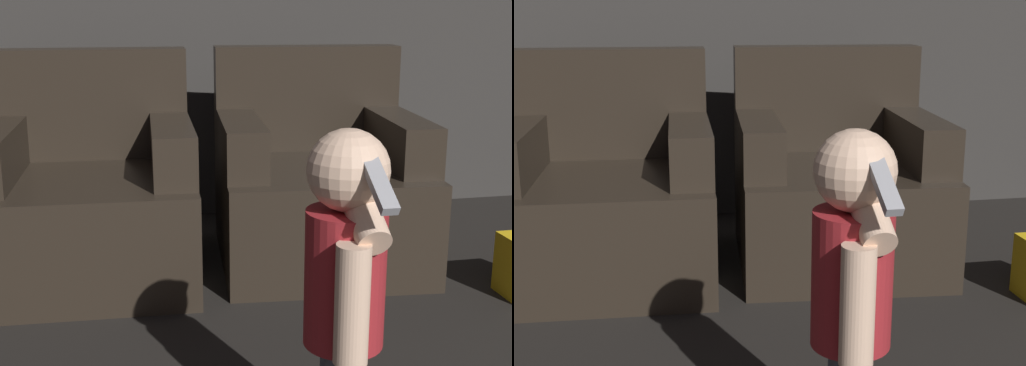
# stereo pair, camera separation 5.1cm
# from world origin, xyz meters

# --- Properties ---
(armchair_left) EXTENTS (0.87, 0.88, 0.89)m
(armchair_left) POSITION_xyz_m (-0.96, 3.75, 0.32)
(armchair_left) COLOR black
(armchair_left) RESTS_ON ground_plane
(armchair_right) EXTENTS (0.90, 0.91, 0.89)m
(armchair_right) POSITION_xyz_m (-0.00, 3.75, 0.32)
(armchair_right) COLOR black
(armchair_right) RESTS_ON ground_plane
(person_toddler) EXTENTS (0.18, 0.33, 0.83)m
(person_toddler) POSITION_xyz_m (-0.36, 2.31, 0.49)
(person_toddler) COLOR #474C56
(person_toddler) RESTS_ON ground_plane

